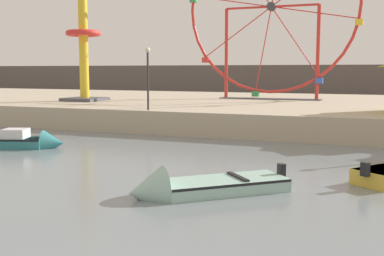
{
  "coord_description": "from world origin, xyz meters",
  "views": [
    {
      "loc": [
        3.69,
        -5.05,
        3.74
      ],
      "look_at": [
        -3.27,
        12.19,
        1.52
      ],
      "focal_mm": 45.38,
      "sensor_mm": 36.0,
      "label": 1
    }
  ],
  "objects_px": {
    "motorboat_seafoam": "(191,188)",
    "promenade_lamp_near": "(148,69)",
    "ferris_wheel_red_frame": "(271,9)",
    "drop_tower_yellow_tower": "(83,39)",
    "motorboat_teal_painted": "(23,142)"
  },
  "relations": [
    {
      "from": "motorboat_teal_painted",
      "to": "motorboat_seafoam",
      "type": "height_order",
      "value": "motorboat_seafoam"
    },
    {
      "from": "ferris_wheel_red_frame",
      "to": "drop_tower_yellow_tower",
      "type": "bearing_deg",
      "value": -150.33
    },
    {
      "from": "ferris_wheel_red_frame",
      "to": "drop_tower_yellow_tower",
      "type": "relative_size",
      "value": 1.25
    },
    {
      "from": "motorboat_seafoam",
      "to": "promenade_lamp_near",
      "type": "distance_m",
      "value": 15.17
    },
    {
      "from": "ferris_wheel_red_frame",
      "to": "drop_tower_yellow_tower",
      "type": "xyz_separation_m",
      "value": [
        -12.84,
        -7.32,
        -2.43
      ]
    },
    {
      "from": "motorboat_seafoam",
      "to": "ferris_wheel_red_frame",
      "type": "relative_size",
      "value": 0.33
    },
    {
      "from": "promenade_lamp_near",
      "to": "drop_tower_yellow_tower",
      "type": "bearing_deg",
      "value": 145.08
    },
    {
      "from": "motorboat_teal_painted",
      "to": "motorboat_seafoam",
      "type": "xyz_separation_m",
      "value": [
        10.95,
        -5.24,
        -0.08
      ]
    },
    {
      "from": "ferris_wheel_red_frame",
      "to": "promenade_lamp_near",
      "type": "height_order",
      "value": "ferris_wheel_red_frame"
    },
    {
      "from": "motorboat_seafoam",
      "to": "promenade_lamp_near",
      "type": "relative_size",
      "value": 1.27
    },
    {
      "from": "motorboat_teal_painted",
      "to": "drop_tower_yellow_tower",
      "type": "height_order",
      "value": "drop_tower_yellow_tower"
    },
    {
      "from": "promenade_lamp_near",
      "to": "ferris_wheel_red_frame",
      "type": "bearing_deg",
      "value": 72.06
    },
    {
      "from": "motorboat_seafoam",
      "to": "ferris_wheel_red_frame",
      "type": "bearing_deg",
      "value": -124.65
    },
    {
      "from": "ferris_wheel_red_frame",
      "to": "promenade_lamp_near",
      "type": "distance_m",
      "value": 14.74
    },
    {
      "from": "motorboat_seafoam",
      "to": "drop_tower_yellow_tower",
      "type": "distance_m",
      "value": 25.37
    }
  ]
}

